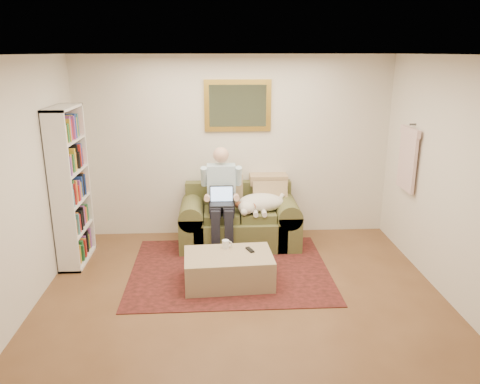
{
  "coord_description": "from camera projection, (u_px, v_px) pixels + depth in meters",
  "views": [
    {
      "loc": [
        -0.28,
        -4.14,
        2.63
      ],
      "look_at": [
        0.02,
        1.43,
        0.95
      ],
      "focal_mm": 35.0,
      "sensor_mm": 36.0,
      "label": 1
    }
  ],
  "objects": [
    {
      "name": "sofa",
      "position": [
        239.0,
        224.0,
        6.6
      ],
      "size": [
        1.66,
        0.84,
        0.99
      ],
      "color": "brown",
      "rests_on": "room_shell"
    },
    {
      "name": "seated_man",
      "position": [
        222.0,
        200.0,
        6.33
      ],
      "size": [
        0.55,
        0.78,
        1.39
      ],
      "primitive_type": null,
      "color": "#8CC2D8",
      "rests_on": "sofa"
    },
    {
      "name": "sleeping_dog",
      "position": [
        261.0,
        202.0,
        6.44
      ],
      "size": [
        0.68,
        0.43,
        0.25
      ],
      "primitive_type": null,
      "color": "white",
      "rests_on": "sofa"
    },
    {
      "name": "laptop",
      "position": [
        222.0,
        199.0,
        6.26
      ],
      "size": [
        0.32,
        0.25,
        0.23
      ],
      "color": "black",
      "rests_on": "seated_man"
    },
    {
      "name": "ottoman",
      "position": [
        229.0,
        269.0,
        5.47
      ],
      "size": [
        1.05,
        0.71,
        0.37
      ],
      "primitive_type": "cube",
      "rotation": [
        0.0,
        0.0,
        0.06
      ],
      "color": "tan",
      "rests_on": "room_shell"
    },
    {
      "name": "coffee_mug",
      "position": [
        226.0,
        244.0,
        5.59
      ],
      "size": [
        0.08,
        0.08,
        0.1
      ],
      "primitive_type": "cylinder",
      "color": "white",
      "rests_on": "ottoman"
    },
    {
      "name": "rug",
      "position": [
        230.0,
        269.0,
        5.87
      ],
      "size": [
        2.46,
        1.97,
        0.01
      ],
      "primitive_type": "cube",
      "rotation": [
        0.0,
        0.0,
        0.0
      ],
      "color": "black",
      "rests_on": "room_shell"
    },
    {
      "name": "tv_remote",
      "position": [
        250.0,
        250.0,
        5.53
      ],
      "size": [
        0.1,
        0.16,
        0.02
      ],
      "primitive_type": "cube",
      "rotation": [
        0.0,
        0.0,
        0.38
      ],
      "color": "black",
      "rests_on": "ottoman"
    },
    {
      "name": "hanging_shirt",
      "position": [
        408.0,
        156.0,
        5.98
      ],
      "size": [
        0.06,
        0.52,
        0.9
      ],
      "primitive_type": null,
      "color": "beige",
      "rests_on": "room_shell"
    },
    {
      "name": "bookshelf",
      "position": [
        70.0,
        187.0,
        5.86
      ],
      "size": [
        0.28,
        0.8,
        2.0
      ],
      "primitive_type": null,
      "color": "white",
      "rests_on": "room_shell"
    },
    {
      "name": "room_shell",
      "position": [
        243.0,
        189.0,
        4.69
      ],
      "size": [
        4.51,
        5.0,
        2.61
      ],
      "color": "brown",
      "rests_on": "ground"
    },
    {
      "name": "wall_mirror",
      "position": [
        238.0,
        106.0,
        6.55
      ],
      "size": [
        0.94,
        0.04,
        0.72
      ],
      "color": "gold",
      "rests_on": "room_shell"
    }
  ]
}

